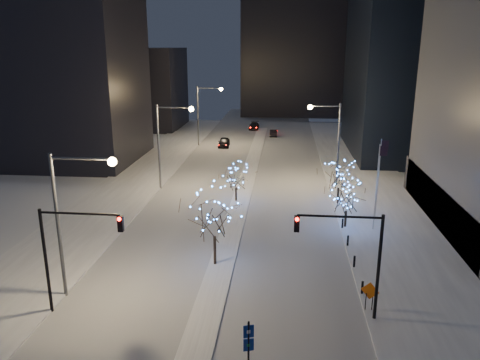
# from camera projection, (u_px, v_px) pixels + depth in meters

# --- Properties ---
(ground) EXTENTS (160.00, 160.00, 0.00)m
(ground) POSITION_uv_depth(u_px,v_px,m) (205.00, 320.00, 29.21)
(ground) COLOR white
(ground) RESTS_ON ground
(road) EXTENTS (20.00, 130.00, 0.02)m
(road) POSITION_uv_depth(u_px,v_px,m) (249.00, 173.00, 62.67)
(road) COLOR #B4B9C4
(road) RESTS_ON ground
(median) EXTENTS (2.00, 80.00, 0.15)m
(median) POSITION_uv_depth(u_px,v_px,m) (246.00, 183.00, 57.87)
(median) COLOR white
(median) RESTS_ON ground
(east_sidewalk) EXTENTS (10.00, 90.00, 0.15)m
(east_sidewalk) POSITION_uv_depth(u_px,v_px,m) (386.00, 215.00, 46.91)
(east_sidewalk) COLOR white
(east_sidewalk) RESTS_ON ground
(west_sidewalk) EXTENTS (8.00, 90.00, 0.15)m
(west_sidewalk) POSITION_uv_depth(u_px,v_px,m) (107.00, 206.00, 49.62)
(west_sidewalk) COLOR white
(west_sidewalk) RESTS_ON ground
(filler_west_near) EXTENTS (22.00, 18.00, 24.00)m
(filler_west_near) POSITION_uv_depth(u_px,v_px,m) (57.00, 78.00, 66.73)
(filler_west_near) COLOR black
(filler_west_near) RESTS_ON ground
(filler_west_far) EXTENTS (18.00, 16.00, 16.00)m
(filler_west_far) POSITION_uv_depth(u_px,v_px,m) (137.00, 88.00, 96.34)
(filler_west_far) COLOR black
(filler_west_far) RESTS_ON ground
(horizon_block) EXTENTS (24.00, 14.00, 42.00)m
(horizon_block) POSITION_uv_depth(u_px,v_px,m) (294.00, 25.00, 110.78)
(horizon_block) COLOR black
(horizon_block) RESTS_ON ground
(street_lamp_w_near) EXTENTS (4.40, 0.56, 10.00)m
(street_lamp_w_near) POSITION_uv_depth(u_px,v_px,m) (72.00, 207.00, 30.15)
(street_lamp_w_near) COLOR #595E66
(street_lamp_w_near) RESTS_ON ground
(street_lamp_w_mid) EXTENTS (4.40, 0.56, 10.00)m
(street_lamp_w_mid) POSITION_uv_depth(u_px,v_px,m) (167.00, 135.00, 54.05)
(street_lamp_w_mid) COLOR #595E66
(street_lamp_w_mid) RESTS_ON ground
(street_lamp_w_far) EXTENTS (4.40, 0.56, 10.00)m
(street_lamp_w_far) POSITION_uv_depth(u_px,v_px,m) (204.00, 108.00, 77.96)
(street_lamp_w_far) COLOR #595E66
(street_lamp_w_far) RESTS_ON ground
(street_lamp_east) EXTENTS (3.90, 0.56, 10.00)m
(street_lamp_east) POSITION_uv_depth(u_px,v_px,m) (331.00, 134.00, 55.16)
(street_lamp_east) COLOR #595E66
(street_lamp_east) RESTS_ON ground
(traffic_signal_west) EXTENTS (5.26, 0.43, 7.00)m
(traffic_signal_west) POSITION_uv_depth(u_px,v_px,m) (68.00, 244.00, 28.67)
(traffic_signal_west) COLOR black
(traffic_signal_west) RESTS_ON ground
(traffic_signal_east) EXTENTS (5.26, 0.43, 7.00)m
(traffic_signal_east) POSITION_uv_depth(u_px,v_px,m) (354.00, 249.00, 28.01)
(traffic_signal_east) COLOR black
(traffic_signal_east) RESTS_ON ground
(flagpoles) EXTENTS (1.35, 2.60, 8.00)m
(flagpoles) POSITION_uv_depth(u_px,v_px,m) (379.00, 177.00, 43.12)
(flagpoles) COLOR silver
(flagpoles) RESTS_ON east_sidewalk
(bollards) EXTENTS (0.16, 12.16, 0.90)m
(bollards) POSITION_uv_depth(u_px,v_px,m) (351.00, 250.00, 37.65)
(bollards) COLOR black
(bollards) RESTS_ON east_sidewalk
(car_near) EXTENTS (1.97, 4.57, 1.53)m
(car_near) POSITION_uv_depth(u_px,v_px,m) (224.00, 142.00, 78.79)
(car_near) COLOR black
(car_near) RESTS_ON ground
(car_mid) EXTENTS (1.36, 3.84, 1.26)m
(car_mid) POSITION_uv_depth(u_px,v_px,m) (273.00, 133.00, 87.99)
(car_mid) COLOR black
(car_mid) RESTS_ON ground
(car_far) EXTENTS (1.93, 4.72, 1.37)m
(car_far) POSITION_uv_depth(u_px,v_px,m) (254.00, 126.00, 95.15)
(car_far) COLOR black
(car_far) RESTS_ON ground
(holiday_tree_median_near) EXTENTS (5.69, 5.69, 6.01)m
(holiday_tree_median_near) POSITION_uv_depth(u_px,v_px,m) (214.00, 216.00, 35.30)
(holiday_tree_median_near) COLOR black
(holiday_tree_median_near) RESTS_ON median
(holiday_tree_median_far) EXTENTS (3.32, 3.32, 4.10)m
(holiday_tree_median_far) POSITION_uv_depth(u_px,v_px,m) (236.00, 177.00, 50.49)
(holiday_tree_median_far) COLOR black
(holiday_tree_median_far) RESTS_ON median
(holiday_tree_plaza_near) EXTENTS (3.52, 3.52, 4.33)m
(holiday_tree_plaza_near) POSITION_uv_depth(u_px,v_px,m) (347.00, 198.00, 43.09)
(holiday_tree_plaza_near) COLOR black
(holiday_tree_plaza_near) RESTS_ON east_sidewalk
(holiday_tree_plaza_far) EXTENTS (4.18, 4.18, 4.51)m
(holiday_tree_plaza_far) POSITION_uv_depth(u_px,v_px,m) (339.00, 176.00, 49.55)
(holiday_tree_plaza_far) COLOR black
(holiday_tree_plaza_far) RESTS_ON east_sidewalk
(wayfinding_sign) EXTENTS (0.54, 0.24, 3.06)m
(wayfinding_sign) POSITION_uv_depth(u_px,v_px,m) (249.00, 342.00, 23.96)
(wayfinding_sign) COLOR black
(wayfinding_sign) RESTS_ON ground
(construction_sign) EXTENTS (1.10, 0.52, 1.95)m
(construction_sign) POSITION_uv_depth(u_px,v_px,m) (370.00, 293.00, 29.73)
(construction_sign) COLOR black
(construction_sign) RESTS_ON east_sidewalk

